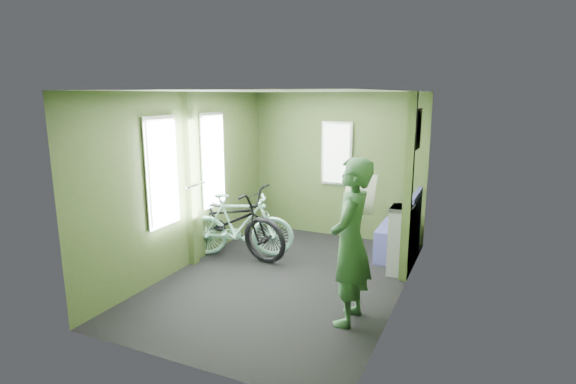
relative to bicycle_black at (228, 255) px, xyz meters
name	(u,v)px	position (x,y,z in m)	size (l,w,h in m)	color
room	(283,165)	(1.08, -0.42, 1.44)	(4.00, 4.02, 2.31)	black
bicycle_black	(228,255)	(0.00, 0.00, 0.00)	(0.69, 1.97, 1.03)	black
bicycle_mint	(240,256)	(0.19, 0.02, 0.00)	(0.43, 1.54, 0.92)	#91D9C6
passenger	(351,242)	(2.15, -1.14, 0.84)	(0.41, 0.70, 1.68)	#335F3B
waste_box	(400,240)	(2.38, 0.34, 0.44)	(0.26, 0.37, 0.89)	gray
bench_seat	(400,238)	(2.27, 0.94, 0.28)	(0.52, 0.91, 0.95)	navy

